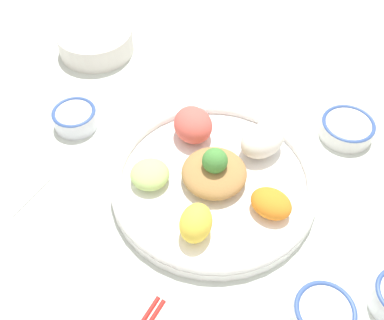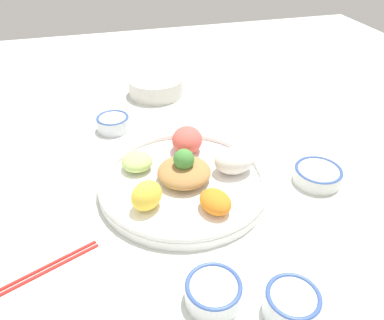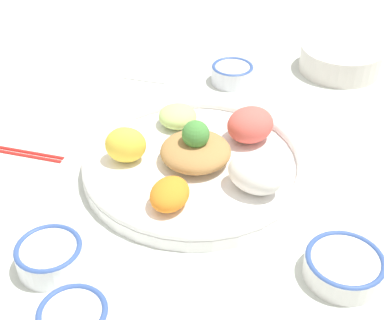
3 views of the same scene
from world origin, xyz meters
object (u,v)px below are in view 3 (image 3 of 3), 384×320
salad_platter (198,159)px  sauce_bowl_red (232,73)px  side_serving_bowl (341,57)px  sauce_bowl_dark (344,265)px  chopsticks_pair_near (3,149)px  serving_spoon_main (128,77)px  rice_bowl_blue (50,255)px

salad_platter → sauce_bowl_red: bearing=-65.9°
sauce_bowl_red → side_serving_bowl: bearing=-129.2°
sauce_bowl_dark → chopsticks_pair_near: sauce_bowl_dark is taller
salad_platter → serving_spoon_main: size_ratio=2.80×
serving_spoon_main → rice_bowl_blue: bearing=-79.8°
rice_bowl_blue → chopsticks_pair_near: bearing=-24.1°
salad_platter → sauce_bowl_red: salad_platter is taller
chopsticks_pair_near → serving_spoon_main: bearing=69.0°
chopsticks_pair_near → serving_spoon_main: size_ratio=1.64×
salad_platter → chopsticks_pair_near: 0.35m
rice_bowl_blue → chopsticks_pair_near: rice_bowl_blue is taller
sauce_bowl_red → sauce_bowl_dark: bearing=140.1°
sauce_bowl_red → rice_bowl_blue: same height
rice_bowl_blue → sauce_bowl_dark: rice_bowl_blue is taller
salad_platter → serving_spoon_main: (0.31, -0.16, -0.02)m
salad_platter → chopsticks_pair_near: (0.30, 0.16, -0.02)m
sauce_bowl_red → rice_bowl_blue: 0.58m
rice_bowl_blue → serving_spoon_main: bearing=-57.7°
sauce_bowl_dark → serving_spoon_main: (0.60, -0.22, -0.02)m
rice_bowl_blue → serving_spoon_main: 0.53m
sauce_bowl_red → side_serving_bowl: (-0.15, -0.19, 0.01)m
rice_bowl_blue → side_serving_bowl: (-0.06, -0.76, 0.01)m
serving_spoon_main → side_serving_bowl: bearing=20.4°
sauce_bowl_dark → chopsticks_pair_near: 0.60m
sauce_bowl_red → side_serving_bowl: size_ratio=0.50×
sauce_bowl_red → side_serving_bowl: 0.24m
rice_bowl_blue → salad_platter: bearing=-95.7°
chopsticks_pair_near → serving_spoon_main: (0.01, -0.33, -0.00)m
salad_platter → serving_spoon_main: 0.35m
serving_spoon_main → chopsticks_pair_near: bearing=-110.5°
sauce_bowl_dark → salad_platter: bearing=-12.1°
side_serving_bowl → sauce_bowl_red: bearing=50.8°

